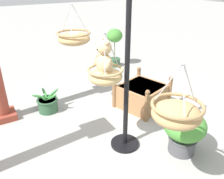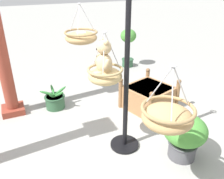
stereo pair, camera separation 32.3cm
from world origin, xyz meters
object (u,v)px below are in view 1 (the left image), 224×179
object	(u,v)px
potted_plant_tall_leafy	(184,130)
potted_plant_bushy_green	(115,43)
display_pole_central	(126,100)
teddy_bear	(104,60)
wooden_planter_box	(142,95)
hanging_basket_with_teddy	(105,75)
hanging_basket_right_low	(74,38)
potted_plant_flowering_red	(48,104)
hanging_basket_left_high	(177,113)

from	to	relation	value
potted_plant_tall_leafy	potted_plant_bushy_green	distance (m)	3.84
display_pole_central	potted_plant_tall_leafy	size ratio (longest dim) A/B	3.74
teddy_bear	wooden_planter_box	size ratio (longest dim) A/B	0.46
hanging_basket_with_teddy	potted_plant_bushy_green	distance (m)	3.59
display_pole_central	teddy_bear	world-z (taller)	display_pole_central
teddy_bear	potted_plant_tall_leafy	bearing A→B (deg)	-127.40
hanging_basket_right_low	potted_plant_flowering_red	bearing A→B (deg)	67.75
hanging_basket_right_low	potted_plant_tall_leafy	world-z (taller)	hanging_basket_right_low
hanging_basket_left_high	wooden_planter_box	xyz separation A→B (m)	(1.86, -1.03, -0.90)
hanging_basket_right_low	wooden_planter_box	xyz separation A→B (m)	(-0.54, -1.14, -1.17)
teddy_bear	wooden_planter_box	bearing A→B (deg)	-60.44
teddy_bear	potted_plant_bushy_green	bearing A→B (deg)	-33.39
display_pole_central	potted_plant_tall_leafy	bearing A→B (deg)	-130.55
display_pole_central	hanging_basket_left_high	world-z (taller)	display_pole_central
hanging_basket_right_low	potted_plant_tall_leafy	size ratio (longest dim) A/B	1.02
potted_plant_flowering_red	potted_plant_tall_leafy	xyz separation A→B (m)	(-2.17, -1.38, 0.23)
display_pole_central	hanging_basket_left_high	distance (m)	1.08
hanging_basket_with_teddy	wooden_planter_box	size ratio (longest dim) A/B	0.66
teddy_bear	potted_plant_bushy_green	world-z (taller)	teddy_bear
potted_plant_flowering_red	potted_plant_bushy_green	world-z (taller)	potted_plant_bushy_green
teddy_bear	potted_plant_bushy_green	xyz separation A→B (m)	(2.98, -1.96, -0.72)
potted_plant_flowering_red	hanging_basket_right_low	bearing A→B (deg)	-112.25
hanging_basket_left_high	potted_plant_bushy_green	size ratio (longest dim) A/B	0.62
hanging_basket_with_teddy	hanging_basket_right_low	distance (m)	1.26
wooden_planter_box	potted_plant_bushy_green	distance (m)	2.43
hanging_basket_with_teddy	wooden_planter_box	world-z (taller)	hanging_basket_with_teddy
teddy_bear	hanging_basket_with_teddy	bearing A→B (deg)	-90.00
hanging_basket_right_low	potted_plant_tall_leafy	bearing A→B (deg)	-156.73
display_pole_central	potted_plant_bushy_green	world-z (taller)	display_pole_central
hanging_basket_with_teddy	hanging_basket_left_high	distance (m)	1.18
hanging_basket_right_low	potted_plant_bushy_green	xyz separation A→B (m)	(1.74, -1.87, -0.75)
teddy_bear	hanging_basket_left_high	bearing A→B (deg)	-170.18
hanging_basket_left_high	hanging_basket_right_low	xyz separation A→B (m)	(2.40, 0.11, 0.27)
display_pole_central	potted_plant_bushy_green	size ratio (longest dim) A/B	2.35
potted_plant_bushy_green	potted_plant_flowering_red	bearing A→B (deg)	122.04
potted_plant_bushy_green	hanging_basket_right_low	bearing A→B (deg)	132.87
teddy_bear	potted_plant_flowering_red	bearing A→B (deg)	17.45
teddy_bear	potted_plant_tall_leafy	xyz separation A→B (m)	(-0.71, -0.92, -1.01)
potted_plant_bushy_green	wooden_planter_box	bearing A→B (deg)	162.19
hanging_basket_with_teddy	potted_plant_tall_leafy	size ratio (longest dim) A/B	1.05
display_pole_central	hanging_basket_with_teddy	size ratio (longest dim) A/B	3.55
wooden_planter_box	hanging_basket_left_high	bearing A→B (deg)	151.12
display_pole_central	potted_plant_flowering_red	size ratio (longest dim) A/B	4.66
potted_plant_tall_leafy	potted_plant_bushy_green	xyz separation A→B (m)	(3.68, -1.04, 0.28)
hanging_basket_right_low	potted_plant_flowering_red	size ratio (longest dim) A/B	1.27
teddy_bear	hanging_basket_right_low	world-z (taller)	hanging_basket_right_low
hanging_basket_left_high	potted_plant_flowering_red	world-z (taller)	hanging_basket_left_high
hanging_basket_left_high	potted_plant_tall_leafy	distance (m)	1.14
potted_plant_bushy_green	hanging_basket_with_teddy	bearing A→B (deg)	146.93
hanging_basket_with_teddy	hanging_basket_right_low	world-z (taller)	hanging_basket_right_low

